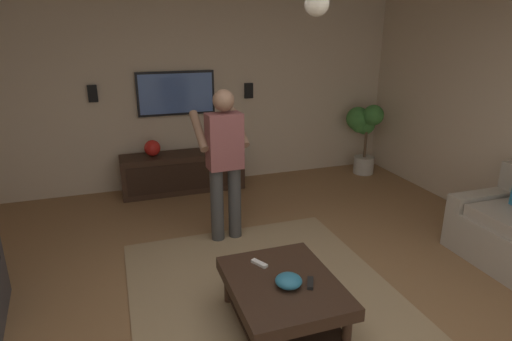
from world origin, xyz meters
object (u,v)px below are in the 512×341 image
potted_plant_tall (364,127)px  vase_round (152,148)px  remote_white (259,263)px  wall_speaker_left (249,91)px  tv (176,93)px  wall_speaker_right (93,94)px  media_console (183,172)px  remote_black (310,283)px  coffee_table (283,292)px  bowl (289,281)px  person_standing (224,157)px

potted_plant_tall → vase_round: (0.13, 3.24, -0.08)m
remote_white → wall_speaker_left: size_ratio=0.68×
remote_white → potted_plant_tall: bearing=107.9°
tv → wall_speaker_right: tv is taller
remote_white → wall_speaker_right: size_ratio=0.68×
media_console → remote_black: size_ratio=11.33×
vase_round → coffee_table: bearing=-168.8°
coffee_table → vase_round: bearing=11.2°
remote_black → vase_round: (3.29, 0.80, 0.25)m
remote_black → vase_round: size_ratio=0.68×
coffee_table → potted_plant_tall: 4.03m
potted_plant_tall → vase_round: 3.24m
coffee_table → media_console: 3.17m
coffee_table → bowl: (-0.08, -0.01, 0.15)m
tv → remote_black: size_ratio=7.16×
potted_plant_tall → remote_white: 3.89m
tv → remote_white: 3.27m
remote_white → remote_black: 0.47m
bowl → remote_black: 0.17m
tv → remote_white: (-3.13, -0.14, -0.94)m
coffee_table → remote_black: (-0.11, -0.17, 0.12)m
tv → media_console: bearing=0.0°
wall_speaker_left → coffee_table: bearing=166.3°
person_standing → remote_white: person_standing is taller
potted_plant_tall → wall_speaker_right: 4.00m
media_console → potted_plant_tall: potted_plant_tall is taller
potted_plant_tall → vase_round: bearing=87.7°
remote_black → wall_speaker_right: bearing=49.6°
media_console → remote_white: bearing=2.7°
tv → wall_speaker_right: (0.01, 1.09, 0.05)m
remote_white → wall_speaker_right: wall_speaker_right is taller
coffee_table → vase_round: 3.26m
coffee_table → remote_white: size_ratio=6.67×
remote_white → vase_round: 2.96m
wall_speaker_left → media_console: bearing=103.4°
vase_round → wall_speaker_right: size_ratio=1.00×
wall_speaker_left → bowl: bearing=166.7°
person_standing → potted_plant_tall: person_standing is taller
potted_plant_tall → bowl: size_ratio=5.51×
remote_white → wall_speaker_right: 3.51m
remote_black → wall_speaker_right: (3.52, 1.49, 0.99)m
coffee_table → wall_speaker_right: size_ratio=4.55×
coffee_table → media_console: size_ratio=0.59×
bowl → remote_white: bowl is taller
media_console → remote_black: bearing=7.1°
media_console → potted_plant_tall: size_ratio=1.53×
media_console → person_standing: 1.74m
person_standing → wall_speaker_right: person_standing is taller
tv → bowl: 3.60m
bowl → person_standing: bearing=1.6°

